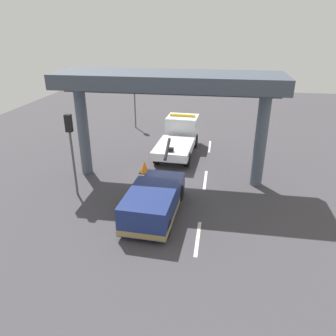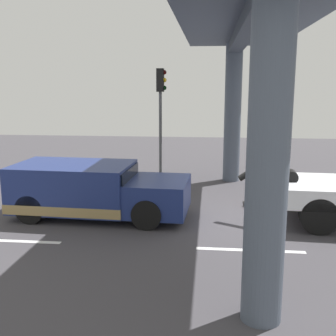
{
  "view_description": "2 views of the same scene",
  "coord_description": "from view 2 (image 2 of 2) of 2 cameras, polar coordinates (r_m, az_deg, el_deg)",
  "views": [
    {
      "loc": [
        -17.88,
        -2.87,
        8.66
      ],
      "look_at": [
        -2.53,
        -0.37,
        1.76
      ],
      "focal_mm": 34.5,
      "sensor_mm": 36.0,
      "label": 1
    },
    {
      "loc": [
        -1.03,
        -11.71,
        3.86
      ],
      "look_at": [
        -2.26,
        0.43,
        1.43
      ],
      "focal_mm": 43.97,
      "sensor_mm": 36.0,
      "label": 2
    }
  ],
  "objects": [
    {
      "name": "traffic_cone_orange",
      "position": [
        13.88,
        11.78,
        -3.61
      ],
      "size": [
        0.63,
        0.63,
        0.75
      ],
      "color": "orange",
      "rests_on": "ground"
    },
    {
      "name": "lane_stripe_west",
      "position": [
        11.34,
        -20.91,
        -9.42
      ],
      "size": [
        2.6,
        0.16,
        0.01
      ],
      "primitive_type": "cube",
      "color": "silver",
      "rests_on": "ground"
    },
    {
      "name": "towed_van_green",
      "position": [
        12.6,
        -10.43,
        -3.1
      ],
      "size": [
        5.3,
        2.43,
        1.58
      ],
      "color": "navy",
      "rests_on": "ground"
    },
    {
      "name": "overpass_structure",
      "position": [
        11.86,
        10.77,
        19.08
      ],
      "size": [
        3.6,
        12.5,
        6.31
      ],
      "color": "#4C5666",
      "rests_on": "ground"
    },
    {
      "name": "lane_stripe_mid",
      "position": [
        10.24,
        11.34,
        -11.11
      ],
      "size": [
        2.6,
        0.16,
        0.01
      ],
      "primitive_type": "cube",
      "color": "silver",
      "rests_on": "ground"
    },
    {
      "name": "ground_plane",
      "position": [
        12.39,
        10.35,
        -7.34
      ],
      "size": [
        60.0,
        40.0,
        0.1
      ],
      "primitive_type": "cube",
      "color": "#423F44"
    },
    {
      "name": "traffic_light_near",
      "position": [
        16.51,
        -1.01,
        9.33
      ],
      "size": [
        0.39,
        0.32,
        4.55
      ],
      "color": "#515456",
      "rests_on": "ground"
    }
  ]
}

